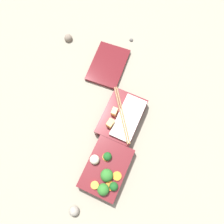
% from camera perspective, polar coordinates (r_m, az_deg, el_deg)
% --- Properties ---
extents(ground_plane, '(3.00, 3.00, 0.00)m').
position_cam_1_polar(ground_plane, '(0.75, 1.42, -8.46)').
color(ground_plane, gray).
extents(bento_tray_vegetable, '(0.18, 0.12, 0.07)m').
position_cam_1_polar(bento_tray_vegetable, '(0.71, -1.58, -14.80)').
color(bento_tray_vegetable, maroon).
rests_on(bento_tray_vegetable, ground_plane).
extents(bento_tray_rice, '(0.18, 0.13, 0.06)m').
position_cam_1_polar(bento_tray_rice, '(0.75, 2.73, -1.41)').
color(bento_tray_rice, maroon).
rests_on(bento_tray_rice, ground_plane).
extents(bento_lid, '(0.18, 0.13, 0.01)m').
position_cam_1_polar(bento_lid, '(0.84, -1.01, 12.16)').
color(bento_lid, maroon).
rests_on(bento_lid, ground_plane).
extents(pebble_0, '(0.03, 0.03, 0.03)m').
position_cam_1_polar(pebble_0, '(0.93, -11.33, 18.38)').
color(pebble_0, '#7A6B5B').
rests_on(pebble_0, ground_plane).
extents(pebble_1, '(0.03, 0.03, 0.03)m').
position_cam_1_polar(pebble_1, '(0.74, -9.86, -24.13)').
color(pebble_1, gray).
rests_on(pebble_1, ground_plane).
extents(pebble_2, '(0.02, 0.02, 0.02)m').
position_cam_1_polar(pebble_2, '(0.91, 5.09, 18.29)').
color(pebble_2, '#595651').
rests_on(pebble_2, ground_plane).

